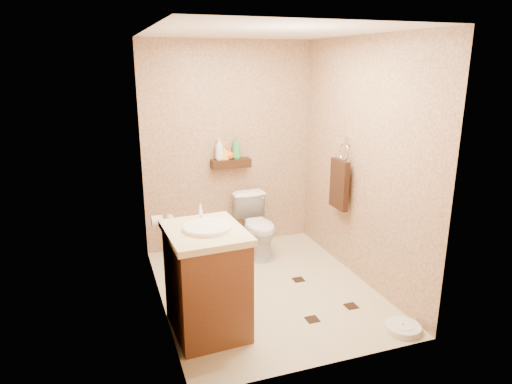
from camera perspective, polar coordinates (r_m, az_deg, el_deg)
name	(u,v)px	position (r m, az deg, el deg)	size (l,w,h in m)	color
ground	(266,288)	(4.60, 1.20, -11.95)	(2.50, 2.50, 0.00)	beige
wall_back	(229,147)	(5.34, -3.43, 5.66)	(2.00, 0.04, 2.40)	tan
wall_front	(332,211)	(3.08, 9.47, -2.35)	(2.00, 0.04, 2.40)	tan
wall_left	(156,179)	(3.95, -12.44, 1.58)	(0.04, 2.50, 2.40)	tan
wall_right	(361,162)	(4.61, 13.03, 3.62)	(0.04, 2.50, 2.40)	tan
ceiling	(267,32)	(4.07, 1.41, 19.42)	(2.00, 2.50, 0.02)	white
wall_shelf	(231,163)	(5.30, -3.16, 3.60)	(0.46, 0.14, 0.10)	#371E0F
floor_accents	(271,290)	(4.57, 1.95, -12.16)	(1.32, 1.32, 0.01)	black
toilet	(257,226)	(5.24, 0.14, -4.23)	(0.38, 0.67, 0.69)	white
vanity	(207,279)	(3.79, -6.19, -10.76)	(0.64, 0.76, 1.03)	brown
bathroom_scale	(403,328)	(4.13, 17.89, -15.87)	(0.35, 0.35, 0.06)	white
toilet_brush	(171,242)	(5.29, -10.56, -6.20)	(0.12, 0.12, 0.52)	#18625D
towel_ring	(340,182)	(4.84, 10.41, 1.23)	(0.12, 0.30, 0.76)	silver
toilet_paper	(157,221)	(4.75, -12.28, -3.53)	(0.12, 0.11, 0.12)	white
bottle_a	(219,149)	(5.23, -4.60, 5.38)	(0.10, 0.10, 0.25)	white
bottle_b	(224,152)	(5.25, -3.97, 4.95)	(0.07, 0.08, 0.16)	yellow
bottle_c	(230,154)	(5.27, -3.32, 4.81)	(0.10, 0.10, 0.13)	orange
bottle_d	(236,148)	(5.28, -2.47, 5.56)	(0.10, 0.10, 0.26)	green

